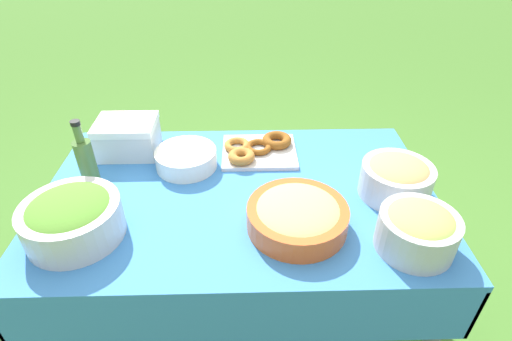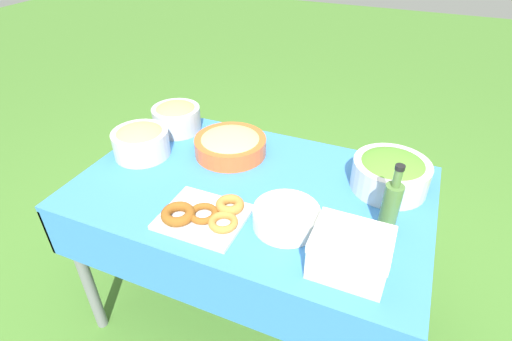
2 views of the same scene
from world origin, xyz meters
TOP-DOWN VIEW (x-y plane):
  - ground_plane at (0.00, 0.00)m, footprint 14.00×14.00m
  - picnic_table at (0.00, 0.00)m, footprint 1.39×0.88m
  - salad_bowl at (0.50, 0.21)m, footprint 0.30×0.30m
  - pasta_bowl at (-0.19, 0.19)m, footprint 0.32×0.32m
  - donut_platter at (-0.07, -0.25)m, footprint 0.30×0.27m
  - plate_stack at (0.20, -0.16)m, footprint 0.23×0.23m
  - olive_oil_bottle at (0.53, -0.05)m, footprint 0.06×0.06m
  - bread_bowl at (-0.55, 0.03)m, footprint 0.25×0.25m
  - fruit_bowl at (-0.53, 0.28)m, footprint 0.23×0.23m
  - cooler_box at (0.45, -0.28)m, footprint 0.23×0.19m

SIDE VIEW (x-z plane):
  - ground_plane at x=0.00m, z-range 0.00..0.00m
  - picnic_table at x=0.00m, z-range 0.28..1.06m
  - donut_platter at x=-0.07m, z-range 0.77..0.82m
  - plate_stack at x=0.20m, z-range 0.77..0.84m
  - pasta_bowl at x=-0.19m, z-range 0.77..0.87m
  - cooler_box at x=0.45m, z-range 0.77..0.91m
  - bread_bowl at x=-0.55m, z-range 0.77..0.91m
  - fruit_bowl at x=-0.53m, z-range 0.77..0.91m
  - salad_bowl at x=0.50m, z-range 0.77..0.91m
  - olive_oil_bottle at x=0.53m, z-range 0.74..1.01m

